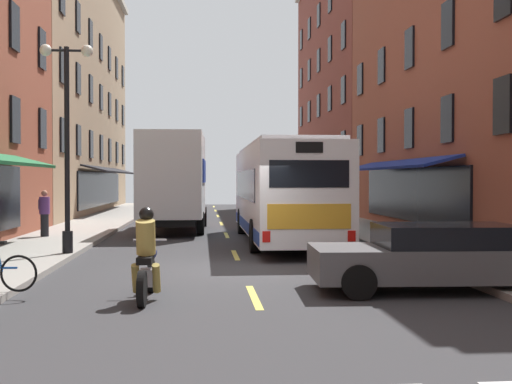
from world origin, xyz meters
The scene contains 10 objects.
ground_plane centered at (0.00, 0.00, -0.05)m, with size 34.80×80.00×0.10m, color #333335.
lane_centre_dashes centered at (0.00, -0.25, 0.00)m, with size 0.14×73.90×0.01m.
sidewalk_right centered at (5.90, 0.00, 0.07)m, with size 3.00×80.00×0.14m, color gray.
transit_bus centered at (1.79, 6.57, 1.74)m, with size 2.68×11.17×3.32m.
box_truck centered at (-2.05, 11.41, 2.04)m, with size 2.64×7.76×3.93m.
sedan_near centered at (3.60, -3.15, 0.67)m, with size 4.86×2.17×1.28m.
sedan_mid centered at (-1.88, 22.30, 0.68)m, with size 1.94×4.68×1.33m.
motorcycle_rider centered at (-1.93, -3.61, 0.71)m, with size 0.62×2.07×1.66m.
pedestrian_near centered at (-6.48, 7.98, 1.00)m, with size 0.45×0.52×1.63m.
street_lamp_twin centered at (-4.60, 2.69, 3.27)m, with size 1.42×0.32×5.67m.
Camera 1 is at (-0.95, -15.10, 2.15)m, focal length 44.93 mm.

